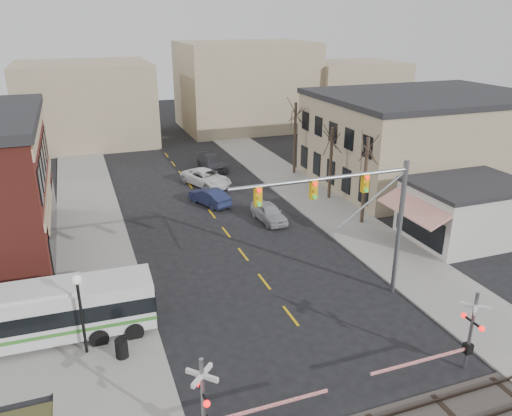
{
  "coord_description": "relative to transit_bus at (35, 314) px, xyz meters",
  "views": [
    {
      "loc": [
        -9.74,
        -19.06,
        15.12
      ],
      "look_at": [
        0.73,
        9.45,
        3.5
      ],
      "focal_mm": 35.0,
      "sensor_mm": 36.0,
      "label": 1
    }
  ],
  "objects": [
    {
      "name": "rr_crossing_east",
      "position": [
        18.02,
        -8.8,
        0.31
      ],
      "size": [
        5.6,
        1.36,
        4.0
      ],
      "color": "gray",
      "rests_on": "ground"
    },
    {
      "name": "tree_east_a",
      "position": [
        23.17,
        7.9,
        1.83
      ],
      "size": [
        0.28,
        0.28,
        6.75
      ],
      "color": "#382B21",
      "rests_on": "sidewalk_east"
    },
    {
      "name": "pedestrian_near",
      "position": [
        3.72,
        -0.44,
        -0.7
      ],
      "size": [
        0.54,
        0.69,
        1.69
      ],
      "primitive_type": "imported",
      "rotation": [
        0.0,
        0.0,
        1.81
      ],
      "color": "#61584E",
      "rests_on": "sidewalk_west"
    },
    {
      "name": "tree_east_b",
      "position": [
        23.47,
        13.9,
        1.61
      ],
      "size": [
        0.28,
        0.28,
        6.3
      ],
      "color": "#382B21",
      "rests_on": "sidewalk_east"
    },
    {
      "name": "sidewalk_east",
      "position": [
        22.17,
        15.9,
        -1.6
      ],
      "size": [
        5.0,
        60.0,
        0.12
      ],
      "primitive_type": "cube",
      "color": "gray",
      "rests_on": "ground"
    },
    {
      "name": "transit_bus",
      "position": [
        0.0,
        0.0,
        0.0
      ],
      "size": [
        11.41,
        2.84,
        2.92
      ],
      "color": "silver",
      "rests_on": "ground"
    },
    {
      "name": "traffic_signal_mast",
      "position": [
        16.61,
        -1.75,
        4.09
      ],
      "size": [
        10.15,
        0.3,
        8.0
      ],
      "color": "gray",
      "rests_on": "ground"
    },
    {
      "name": "street_lamp",
      "position": [
        2.16,
        -1.71,
        1.44
      ],
      "size": [
        0.44,
        0.44,
        4.15
      ],
      "color": "black",
      "rests_on": "sidewalk_west"
    },
    {
      "name": "awning_shop",
      "position": [
        28.64,
        2.9,
        0.5
      ],
      "size": [
        9.74,
        6.2,
        4.3
      ],
      "color": "beige",
      "rests_on": "ground"
    },
    {
      "name": "tree_east_c",
      "position": [
        23.67,
        21.9,
        2.06
      ],
      "size": [
        0.28,
        0.28,
        7.2
      ],
      "color": "#382B21",
      "rests_on": "sidewalk_east"
    },
    {
      "name": "ground",
      "position": [
        12.67,
        -4.1,
        -1.66
      ],
      "size": [
        160.0,
        160.0,
        0.0
      ],
      "primitive_type": "plane",
      "color": "black",
      "rests_on": "ground"
    },
    {
      "name": "car_d",
      "position": [
        16.2,
        26.49,
        -0.93
      ],
      "size": [
        2.54,
        5.22,
        1.46
      ],
      "primitive_type": "imported",
      "rotation": [
        0.0,
        0.0,
        0.1
      ],
      "color": "#48474C",
      "rests_on": "ground"
    },
    {
      "name": "sidewalk_west",
      "position": [
        3.17,
        15.9,
        -1.6
      ],
      "size": [
        5.0,
        60.0,
        0.12
      ],
      "primitive_type": "cube",
      "color": "gray",
      "rests_on": "ground"
    },
    {
      "name": "tan_building",
      "position": [
        34.67,
        15.9,
        2.6
      ],
      "size": [
        20.3,
        15.3,
        8.5
      ],
      "color": "tan",
      "rests_on": "ground"
    },
    {
      "name": "trash_bin",
      "position": [
        3.73,
        -2.66,
        -1.07
      ],
      "size": [
        0.6,
        0.6,
        0.94
      ],
      "primitive_type": "cylinder",
      "color": "black",
      "rests_on": "sidewalk_west"
    },
    {
      "name": "car_c",
      "position": [
        14.18,
        21.29,
        -0.89
      ],
      "size": [
        4.54,
        6.08,
        1.54
      ],
      "primitive_type": "imported",
      "rotation": [
        0.0,
        0.0,
        0.41
      ],
      "color": "white",
      "rests_on": "ground"
    },
    {
      "name": "rr_crossing_west",
      "position": [
        6.5,
        -9.04,
        0.31
      ],
      "size": [
        5.6,
        1.36,
        4.0
      ],
      "color": "gray",
      "rests_on": "ground"
    },
    {
      "name": "car_a",
      "position": [
        16.52,
        10.89,
        -0.94
      ],
      "size": [
        1.99,
        4.33,
        1.44
      ],
      "primitive_type": "imported",
      "rotation": [
        0.0,
        0.0,
        0.07
      ],
      "color": "#99999D",
      "rests_on": "ground"
    },
    {
      "name": "pedestrian_far",
      "position": [
        2.57,
        3.07,
        -0.79
      ],
      "size": [
        0.91,
        0.93,
        1.51
      ],
      "primitive_type": "imported",
      "rotation": [
        0.0,
        0.0,
        0.89
      ],
      "color": "#2F2F52",
      "rests_on": "sidewalk_west"
    },
    {
      "name": "car_b",
      "position": [
        13.09,
        16.09,
        -0.95
      ],
      "size": [
        3.01,
        4.61,
        1.43
      ],
      "primitive_type": "imported",
      "rotation": [
        0.0,
        0.0,
        3.52
      ],
      "color": "#191F3F",
      "rests_on": "ground"
    }
  ]
}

